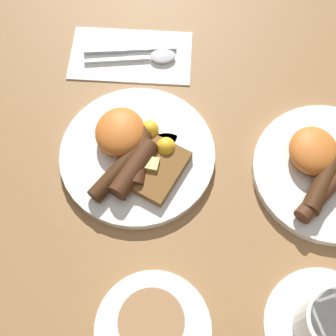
{
  "coord_description": "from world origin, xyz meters",
  "views": [
    {
      "loc": [
        0.32,
        0.07,
        0.63
      ],
      "look_at": [
        0.03,
        0.05,
        0.03
      ],
      "focal_mm": 50.0,
      "sensor_mm": 36.0,
      "label": 1
    }
  ],
  "objects": [
    {
      "name": "teacup_far",
      "position": [
        0.23,
        0.27,
        0.03
      ],
      "size": [
        0.16,
        0.16,
        0.07
      ],
      "color": "silver",
      "rests_on": "ground_plane"
    },
    {
      "name": "breakfast_plate_near",
      "position": [
        0.0,
        -0.0,
        0.02
      ],
      "size": [
        0.23,
        0.23,
        0.05
      ],
      "color": "silver",
      "rests_on": "ground_plane"
    },
    {
      "name": "spoon",
      "position": [
        -0.19,
        0.01,
        0.01
      ],
      "size": [
        0.04,
        0.15,
        0.01
      ],
      "rotation": [
        0.0,
        0.0,
        1.72
      ],
      "color": "silver",
      "rests_on": "napkin"
    },
    {
      "name": "napkin",
      "position": [
        -0.19,
        -0.03,
        0.0
      ],
      "size": [
        0.12,
        0.21,
        0.01
      ],
      "primitive_type": "cube",
      "rotation": [
        0.0,
        0.0,
        0.01
      ],
      "color": "white",
      "rests_on": "ground_plane"
    },
    {
      "name": "teacup_near",
      "position": [
        0.25,
        0.05,
        0.03
      ],
      "size": [
        0.15,
        0.15,
        0.07
      ],
      "color": "silver",
      "rests_on": "ground_plane"
    },
    {
      "name": "knife",
      "position": [
        -0.2,
        -0.04,
        0.01
      ],
      "size": [
        0.04,
        0.16,
        0.01
      ],
      "rotation": [
        0.0,
        0.0,
        1.7
      ],
      "color": "silver",
      "rests_on": "napkin"
    },
    {
      "name": "breakfast_plate_far",
      "position": [
        0.01,
        0.28,
        0.02
      ],
      "size": [
        0.23,
        0.23,
        0.05
      ],
      "color": "silver",
      "rests_on": "ground_plane"
    },
    {
      "name": "ground_plane",
      "position": [
        0.0,
        0.0,
        0.0
      ],
      "size": [
        3.0,
        3.0,
        0.0
      ],
      "primitive_type": "plane",
      "color": "olive"
    }
  ]
}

